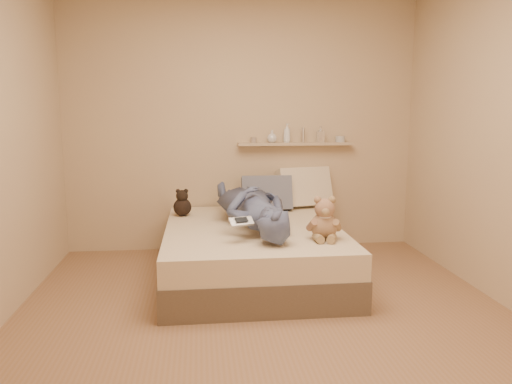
{
  "coord_description": "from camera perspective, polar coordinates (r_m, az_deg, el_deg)",
  "views": [
    {
      "loc": [
        -0.45,
        -3.26,
        1.45
      ],
      "look_at": [
        0.0,
        0.65,
        0.8
      ],
      "focal_mm": 35.0,
      "sensor_mm": 36.0,
      "label": 1
    }
  ],
  "objects": [
    {
      "name": "room",
      "position": [
        3.29,
        1.29,
        6.75
      ],
      "size": [
        3.8,
        3.8,
        3.8
      ],
      "color": "#8A6447",
      "rests_on": "ground"
    },
    {
      "name": "bed",
      "position": [
        4.39,
        -0.42,
        -6.84
      ],
      "size": [
        1.5,
        1.9,
        0.45
      ],
      "color": "brown",
      "rests_on": "floor"
    },
    {
      "name": "game_console",
      "position": [
        3.78,
        -1.69,
        -3.39
      ],
      "size": [
        0.2,
        0.13,
        0.06
      ],
      "color": "#B0B2B7",
      "rests_on": "bed"
    },
    {
      "name": "teddy_bear",
      "position": [
        3.91,
        7.81,
        -3.38
      ],
      "size": [
        0.28,
        0.28,
        0.35
      ],
      "color": "#AA7B5D",
      "rests_on": "bed"
    },
    {
      "name": "dark_plush",
      "position": [
        4.79,
        -8.42,
        -1.39
      ],
      "size": [
        0.17,
        0.17,
        0.26
      ],
      "color": "black",
      "rests_on": "bed"
    },
    {
      "name": "pillow_cream",
      "position": [
        5.2,
        5.53,
        0.49
      ],
      "size": [
        0.6,
        0.4,
        0.43
      ],
      "primitive_type": "cube",
      "rotation": [
        -0.34,
        0.0,
        0.22
      ],
      "color": "beige",
      "rests_on": "bed"
    },
    {
      "name": "pillow_grey",
      "position": [
        4.99,
        1.23,
        -0.18
      ],
      "size": [
        0.5,
        0.25,
        0.37
      ],
      "primitive_type": "cube",
      "rotation": [
        -0.35,
        0.0,
        -0.02
      ],
      "color": "slate",
      "rests_on": "bed"
    },
    {
      "name": "person",
      "position": [
        4.31,
        -0.47,
        -1.58
      ],
      "size": [
        0.76,
        1.58,
        0.36
      ],
      "primitive_type": "imported",
      "rotation": [
        0.0,
        0.0,
        3.28
      ],
      "color": "#4A5674",
      "rests_on": "bed"
    },
    {
      "name": "wall_shelf",
      "position": [
        5.21,
        4.56,
        5.51
      ],
      "size": [
        1.2,
        0.12,
        0.03
      ],
      "primitive_type": "cube",
      "color": "tan",
      "rests_on": "wall_back"
    },
    {
      "name": "shelf_bottles",
      "position": [
        5.2,
        4.67,
        6.46
      ],
      "size": [
        0.99,
        0.13,
        0.19
      ],
      "color": "#A1948A",
      "rests_on": "wall_shelf"
    }
  ]
}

